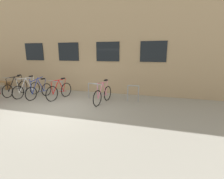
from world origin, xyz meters
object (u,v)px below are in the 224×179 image
bicycle_black (16,88)px  bicycle_blue (39,90)px  bicycle_pink (103,95)px  bicycle_red (59,91)px  bicycle_white (27,89)px

bicycle_black → bicycle_blue: bearing=-4.4°
bicycle_pink → bicycle_blue: bearing=-178.5°
bicycle_red → bicycle_black: size_ratio=0.94×
bicycle_blue → bicycle_pink: bearing=1.5°
bicycle_pink → bicycle_red: bearing=178.6°
bicycle_blue → bicycle_white: bearing=176.3°
bicycle_white → bicycle_pink: 4.21m
bicycle_black → bicycle_pink: bearing=-0.4°
bicycle_red → bicycle_blue: bicycle_blue is taller
bicycle_red → bicycle_white: bicycle_white is taller
bicycle_black → bicycle_pink: 5.03m
bicycle_red → bicycle_white: bearing=-177.2°
bicycle_red → bicycle_blue: bearing=-172.3°
bicycle_white → bicycle_black: 0.82m
bicycle_blue → bicycle_pink: (3.40, 0.09, 0.01)m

